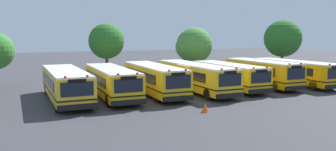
{
  "coord_description": "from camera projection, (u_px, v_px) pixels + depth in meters",
  "views": [
    {
      "loc": [
        -14.52,
        -27.22,
        5.16
      ],
      "look_at": [
        -2.6,
        0.0,
        1.6
      ],
      "focal_mm": 36.53,
      "sensor_mm": 36.0,
      "label": 1
    }
  ],
  "objects": [
    {
      "name": "ground_plane",
      "position": [
        194.0,
        92.0,
        31.15
      ],
      "size": [
        160.0,
        160.0,
        0.0
      ],
      "primitive_type": "plane",
      "color": "#38383D"
    },
    {
      "name": "school_bus_0",
      "position": [
        66.0,
        84.0,
        26.71
      ],
      "size": [
        2.76,
        10.88,
        2.57
      ],
      "rotation": [
        0.0,
        0.0,
        3.16
      ],
      "color": "yellow",
      "rests_on": "ground_plane"
    },
    {
      "name": "school_bus_1",
      "position": [
        111.0,
        81.0,
        28.13
      ],
      "size": [
        2.69,
        10.64,
        2.57
      ],
      "rotation": [
        0.0,
        0.0,
        3.13
      ],
      "color": "yellow",
      "rests_on": "ground_plane"
    },
    {
      "name": "school_bus_2",
      "position": [
        154.0,
        78.0,
        29.55
      ],
      "size": [
        2.63,
        10.54,
        2.67
      ],
      "rotation": [
        0.0,
        0.0,
        3.12
      ],
      "color": "yellow",
      "rests_on": "ground_plane"
    },
    {
      "name": "school_bus_3",
      "position": [
        194.0,
        76.0,
        31.17
      ],
      "size": [
        2.6,
        11.68,
        2.66
      ],
      "rotation": [
        0.0,
        0.0,
        3.15
      ],
      "color": "yellow",
      "rests_on": "ground_plane"
    },
    {
      "name": "school_bus_4",
      "position": [
        228.0,
        75.0,
        32.55
      ],
      "size": [
        2.54,
        9.91,
        2.54
      ],
      "rotation": [
        0.0,
        0.0,
        3.14
      ],
      "color": "yellow",
      "rests_on": "ground_plane"
    },
    {
      "name": "school_bus_5",
      "position": [
        262.0,
        72.0,
        33.97
      ],
      "size": [
        2.52,
        9.56,
        2.73
      ],
      "rotation": [
        0.0,
        0.0,
        3.13
      ],
      "color": "#EAA80C",
      "rests_on": "ground_plane"
    },
    {
      "name": "school_bus_6",
      "position": [
        294.0,
        71.0,
        35.31
      ],
      "size": [
        2.58,
        10.64,
        2.62
      ],
      "rotation": [
        0.0,
        0.0,
        3.14
      ],
      "color": "#EAA80C",
      "rests_on": "ground_plane"
    },
    {
      "name": "tree_1",
      "position": [
        107.0,
        41.0,
        37.72
      ],
      "size": [
        3.92,
        3.92,
        6.41
      ],
      "color": "#4C3823",
      "rests_on": "ground_plane"
    },
    {
      "name": "tree_2",
      "position": [
        193.0,
        46.0,
        41.84
      ],
      "size": [
        4.6,
        4.43,
        6.07
      ],
      "color": "#4C3823",
      "rests_on": "ground_plane"
    },
    {
      "name": "tree_3",
      "position": [
        283.0,
        38.0,
        47.56
      ],
      "size": [
        5.16,
        5.16,
        7.22
      ],
      "color": "#4C3823",
      "rests_on": "ground_plane"
    },
    {
      "name": "traffic_cone",
      "position": [
        205.0,
        107.0,
        22.83
      ],
      "size": [
        0.49,
        0.49,
        0.64
      ],
      "primitive_type": "cone",
      "color": "#EA5914",
      "rests_on": "ground_plane"
    }
  ]
}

